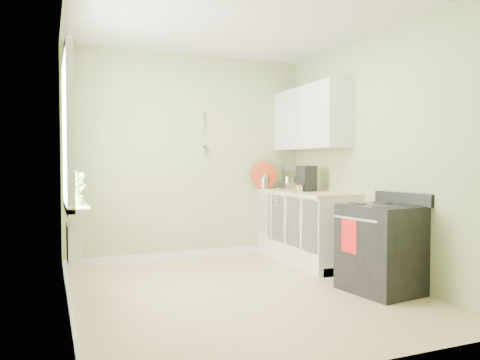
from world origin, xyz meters
name	(u,v)px	position (x,y,z in m)	size (l,w,h in m)	color
floor	(242,294)	(0.00, 0.00, -0.01)	(3.20, 3.60, 0.02)	tan
ceiling	(242,12)	(0.00, 0.00, 2.71)	(3.20, 3.60, 0.02)	white
wall_back	(190,157)	(0.00, 1.81, 1.35)	(3.20, 0.02, 2.70)	#ABB77D
wall_left	(64,153)	(-1.61, 0.00, 1.35)	(0.02, 3.60, 2.70)	#ABB77D
wall_right	(377,156)	(1.61, 0.00, 1.35)	(0.02, 3.60, 2.70)	#ABB77D
base_cabinets	(306,228)	(1.30, 1.00, 0.43)	(0.60, 1.60, 0.87)	white
countertop	(305,193)	(1.29, 1.00, 0.89)	(0.64, 1.60, 0.04)	beige
upper_cabinets	(311,118)	(1.43, 1.10, 1.85)	(0.35, 1.40, 0.80)	white
window	(66,132)	(-1.58, 0.30, 1.55)	(0.06, 1.14, 1.44)	white
window_sill	(76,206)	(-1.51, 0.30, 0.88)	(0.18, 1.14, 0.04)	white
radiator	(73,243)	(-1.54, 0.25, 0.55)	(0.12, 0.50, 0.35)	white
wall_utensils	(205,141)	(0.20, 1.78, 1.56)	(0.02, 0.14, 0.58)	beige
stove	(381,248)	(1.28, -0.50, 0.44)	(0.70, 0.77, 0.98)	black
stand_mixer	(286,176)	(1.41, 1.74, 1.08)	(0.21, 0.33, 0.39)	#B2B2B7
kettle	(264,181)	(1.05, 1.72, 1.01)	(0.20, 0.12, 0.20)	silver
coffee_maker	(307,179)	(1.30, 0.98, 1.06)	(0.19, 0.21, 0.32)	black
red_tray	(264,175)	(1.05, 1.72, 1.10)	(0.38, 0.38, 0.02)	#A93617
jar	(300,188)	(1.16, 0.90, 0.95)	(0.08, 0.08, 0.09)	#A99E8C
plant_a	(78,188)	(-1.50, 0.08, 1.05)	(0.16, 0.11, 0.31)	#44732E
plant_b	(77,188)	(-1.50, 0.24, 1.04)	(0.16, 0.13, 0.29)	#44732E
plant_c	(74,186)	(-1.50, 0.71, 1.04)	(0.15, 0.15, 0.27)	#44732E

